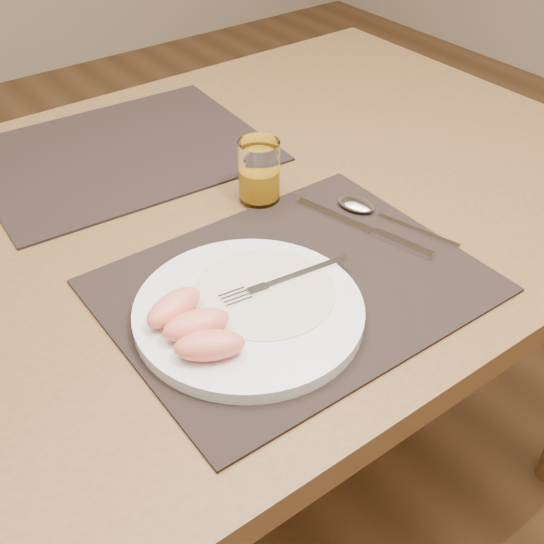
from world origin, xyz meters
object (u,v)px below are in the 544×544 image
at_px(placemat_near, 294,286).
at_px(plate, 249,312).
at_px(fork, 275,283).
at_px(knife, 373,232).
at_px(table, 206,254).
at_px(placemat_far, 122,152).
at_px(spoon, 365,208).
at_px(juice_glass, 259,174).

height_order(placemat_near, plate, plate).
height_order(fork, knife, fork).
xyz_separation_m(table, placemat_far, (-0.02, 0.22, 0.09)).
distance_m(knife, spoon, 0.06).
bearing_deg(placemat_near, plate, -169.00).
distance_m(placemat_near, plate, 0.08).
distance_m(table, juice_glass, 0.15).
distance_m(placemat_near, juice_glass, 0.21).
height_order(knife, juice_glass, juice_glass).
bearing_deg(spoon, placemat_far, 118.01).
bearing_deg(table, spoon, -40.07).
height_order(table, placemat_far, placemat_far).
bearing_deg(fork, plate, -164.49).
relative_size(placemat_near, knife, 2.07).
relative_size(plate, fork, 1.54).
height_order(fork, spoon, fork).
bearing_deg(knife, placemat_near, -172.16).
bearing_deg(spoon, fork, -161.64).
relative_size(plate, spoon, 1.42).
distance_m(table, placemat_far, 0.24).
height_order(fork, juice_glass, juice_glass).
relative_size(placemat_near, plate, 1.67).
xyz_separation_m(table, fork, (-0.03, -0.22, 0.11)).
xyz_separation_m(placemat_near, spoon, (0.18, 0.07, 0.01)).
distance_m(fork, spoon, 0.23).
bearing_deg(placemat_near, table, 88.79).
relative_size(fork, knife, 0.81).
distance_m(placemat_far, fork, 0.44).
distance_m(placemat_far, juice_glass, 0.27).
bearing_deg(plate, table, 70.40).
bearing_deg(plate, juice_glass, 51.35).
distance_m(placemat_far, spoon, 0.42).
bearing_deg(knife, spoon, 59.43).
bearing_deg(juice_glass, placemat_far, 111.17).
relative_size(placemat_near, placemat_far, 1.00).
bearing_deg(juice_glass, knife, -66.82).
bearing_deg(juice_glass, table, 158.44).
bearing_deg(placemat_far, placemat_near, -88.26).
relative_size(plate, knife, 1.24).
bearing_deg(spoon, juice_glass, 129.91).
bearing_deg(knife, juice_glass, 113.18).
bearing_deg(placemat_near, placemat_far, 91.74).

